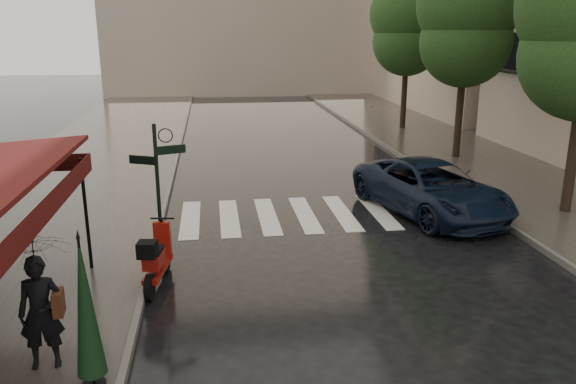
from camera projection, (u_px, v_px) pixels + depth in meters
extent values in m
plane|color=black|center=(221.00, 330.00, 9.58)|extent=(120.00, 120.00, 0.00)
cube|color=#38332D|center=(90.00, 169.00, 20.40)|extent=(6.00, 60.00, 0.12)
cube|color=#38332D|center=(473.00, 158.00, 22.32)|extent=(5.50, 60.00, 0.12)
cube|color=#595651|center=(175.00, 166.00, 20.80)|extent=(0.12, 60.00, 0.16)
cube|color=#595651|center=(406.00, 159.00, 21.95)|extent=(0.12, 60.00, 0.16)
cube|color=silver|center=(190.00, 219.00, 15.20)|extent=(0.50, 3.20, 0.01)
cube|color=silver|center=(229.00, 217.00, 15.34)|extent=(0.50, 3.20, 0.01)
cube|color=silver|center=(267.00, 216.00, 15.47)|extent=(0.50, 3.20, 0.01)
cube|color=silver|center=(305.00, 214.00, 15.61)|extent=(0.50, 3.20, 0.01)
cube|color=silver|center=(342.00, 213.00, 15.75)|extent=(0.50, 3.20, 0.01)
cube|color=silver|center=(378.00, 211.00, 15.88)|extent=(0.50, 3.20, 0.01)
cube|color=silver|center=(414.00, 209.00, 16.02)|extent=(0.50, 3.20, 0.01)
cube|color=silver|center=(449.00, 208.00, 16.16)|extent=(0.50, 3.20, 0.01)
cube|color=#4E0B12|center=(42.00, 215.00, 8.13)|extent=(0.04, 7.00, 0.35)
cylinder|color=black|center=(86.00, 215.00, 11.50)|extent=(0.07, 0.07, 2.35)
cylinder|color=black|center=(159.00, 196.00, 11.85)|extent=(0.08, 0.08, 3.10)
cube|color=black|center=(170.00, 150.00, 11.61)|extent=(0.62, 0.26, 0.18)
cube|color=black|center=(142.00, 160.00, 11.59)|extent=(0.56, 0.29, 0.18)
cylinder|color=black|center=(576.00, 135.00, 14.97)|extent=(0.28, 0.28, 4.26)
cylinder|color=black|center=(460.00, 100.00, 21.59)|extent=(0.28, 0.28, 4.48)
sphere|color=#153613|center=(465.00, 42.00, 20.99)|extent=(3.40, 3.40, 3.40)
sphere|color=#153613|center=(469.00, 4.00, 20.61)|extent=(3.80, 3.80, 3.80)
cylinder|color=black|center=(405.00, 85.00, 28.29)|extent=(0.28, 0.28, 4.37)
sphere|color=#153613|center=(407.00, 41.00, 27.71)|extent=(3.40, 3.40, 3.40)
sphere|color=#153613|center=(409.00, 13.00, 27.34)|extent=(3.80, 3.80, 3.80)
imported|color=black|center=(41.00, 313.00, 8.13)|extent=(0.67, 0.47, 1.73)
imported|color=black|center=(31.00, 238.00, 7.81)|extent=(1.12, 1.14, 0.94)
cube|color=#432112|center=(58.00, 303.00, 8.15)|extent=(0.17, 0.33, 0.37)
cylinder|color=black|center=(150.00, 287.00, 10.59)|extent=(0.18, 0.52, 0.51)
cylinder|color=black|center=(166.00, 260.00, 11.87)|extent=(0.18, 0.52, 0.51)
cube|color=maroon|center=(158.00, 268.00, 11.23)|extent=(0.51, 1.42, 0.11)
cube|color=maroon|center=(154.00, 259.00, 10.89)|extent=(0.41, 0.63, 0.30)
cube|color=maroon|center=(163.00, 241.00, 11.58)|extent=(0.36, 0.18, 0.80)
cylinder|color=black|center=(162.00, 218.00, 11.56)|extent=(0.49, 0.11, 0.04)
cube|color=black|center=(147.00, 249.00, 10.41)|extent=(0.39, 0.37, 0.30)
imported|color=black|center=(431.00, 188.00, 15.56)|extent=(3.64, 5.62, 1.44)
cylinder|color=black|center=(94.00, 384.00, 7.88)|extent=(0.33, 0.33, 0.05)
cylinder|color=black|center=(86.00, 313.00, 7.57)|extent=(0.04, 0.04, 2.16)
cone|color=black|center=(86.00, 306.00, 7.54)|extent=(0.40, 0.40, 2.05)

